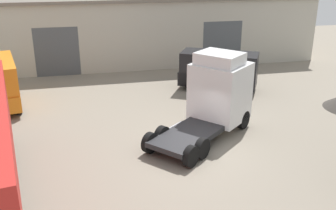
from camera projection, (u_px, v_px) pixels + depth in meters
The scene contains 4 objects.
ground_plane at pixel (193, 152), 17.90m from camera, with size 60.00×60.00×0.00m, color gray.
warehouse_building at pixel (136, 28), 32.91m from camera, with size 29.51×7.53×5.41m.
tractor_unit_white at pixel (216, 95), 19.62m from camera, with size 6.18×5.85×3.99m.
delivery_van_black at pixel (217, 70), 25.83m from camera, with size 5.35×4.16×2.53m.
Camera 1 is at (-4.61, -15.32, 8.38)m, focal length 42.00 mm.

